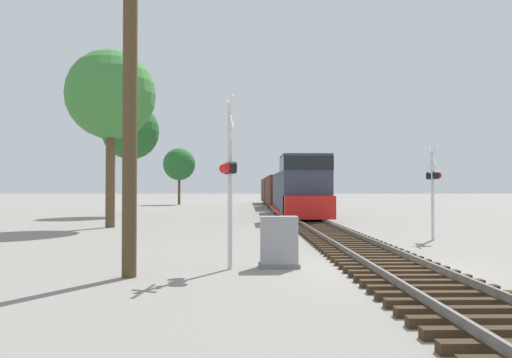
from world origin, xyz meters
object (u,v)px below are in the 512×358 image
freight_train (282,191)px  tree_deep_background (179,164)px  tree_far_right (111,96)px  crossing_signal_near (229,172)px  crossing_signal_far (433,182)px  tree_mid_background (131,131)px  relay_cabinet (279,242)px  utility_pole (130,99)px

freight_train → tree_deep_background: bearing=130.8°
freight_train → tree_far_right: tree_far_right is taller
crossing_signal_near → crossing_signal_far: (8.01, 7.12, -0.18)m
tree_mid_background → tree_far_right: bearing=-81.9°
relay_cabinet → tree_mid_background: 28.22m
utility_pole → tree_mid_background: 27.94m
freight_train → utility_pole: 39.51m
utility_pole → tree_far_right: bearing=106.7°
freight_train → crossing_signal_near: 38.03m
crossing_signal_far → tree_mid_background: size_ratio=0.43×
relay_cabinet → tree_mid_background: tree_mid_background is taller
tree_mid_background → tree_deep_background: bearing=89.3°
crossing_signal_near → tree_far_right: size_ratio=0.47×
crossing_signal_near → tree_deep_background: tree_deep_background is taller
freight_train → tree_far_right: size_ratio=4.88×
crossing_signal_near → relay_cabinet: crossing_signal_near is taller
tree_deep_background → relay_cabinet: bearing=-79.6°
tree_deep_background → crossing_signal_far: bearing=-70.2°
tree_far_right → crossing_signal_near: bearing=-64.0°
relay_cabinet → utility_pole: size_ratio=0.16×
freight_train → tree_mid_background: 17.93m
freight_train → relay_cabinet: freight_train is taller
utility_pole → tree_deep_background: (-5.94, 53.25, 1.07)m
freight_train → relay_cabinet: (-2.83, -37.58, -1.14)m
crossing_signal_near → utility_pole: utility_pole is taller
freight_train → crossing_signal_near: crossing_signal_near is taller
freight_train → crossing_signal_near: size_ratio=10.44×
tree_deep_background → tree_mid_background: bearing=-90.7°
crossing_signal_near → relay_cabinet: (1.30, 0.22, -1.85)m
relay_cabinet → tree_far_right: size_ratio=0.14×
relay_cabinet → freight_train: bearing=85.7°
utility_pole → tree_far_right: size_ratio=0.86×
tree_far_right → freight_train: bearing=65.3°
utility_pole → crossing_signal_far: bearing=38.6°
tree_deep_background → crossing_signal_near: bearing=-81.0°
tree_far_right → crossing_signal_far: bearing=-24.8°
crossing_signal_far → tree_deep_background: tree_deep_background is taller
relay_cabinet → tree_mid_background: size_ratio=0.15×
crossing_signal_near → freight_train: bearing=161.9°
crossing_signal_near → utility_pole: 3.05m
crossing_signal_far → tree_deep_background: (-16.24, 45.02, 2.92)m
utility_pole → tree_deep_background: utility_pole is taller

